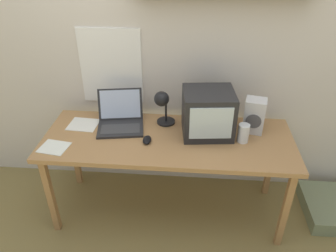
% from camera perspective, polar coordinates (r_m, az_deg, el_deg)
% --- Properties ---
extents(ground_plane, '(12.00, 12.00, 0.00)m').
position_cam_1_polar(ground_plane, '(2.85, 0.00, -14.22)').
color(ground_plane, olive).
extents(back_wall, '(5.60, 0.24, 2.60)m').
position_cam_1_polar(back_wall, '(2.53, 1.11, 14.98)').
color(back_wall, silver).
rests_on(back_wall, ground_plane).
extents(corner_desk, '(1.82, 0.68, 0.72)m').
position_cam_1_polar(corner_desk, '(2.41, 0.00, -3.21)').
color(corner_desk, '#A87849').
rests_on(corner_desk, ground_plane).
extents(crt_monitor, '(0.39, 0.36, 0.33)m').
position_cam_1_polar(crt_monitor, '(2.37, 6.97, 2.26)').
color(crt_monitor, '#232326').
rests_on(crt_monitor, corner_desk).
extents(laptop, '(0.39, 0.38, 0.25)m').
position_cam_1_polar(laptop, '(2.52, -8.28, 1.44)').
color(laptop, '#232326').
rests_on(laptop, corner_desk).
extents(desk_lamp, '(0.15, 0.19, 0.29)m').
position_cam_1_polar(desk_lamp, '(2.42, -0.96, 3.99)').
color(desk_lamp, black).
rests_on(desk_lamp, corner_desk).
extents(juice_glass, '(0.08, 0.08, 0.14)m').
position_cam_1_polar(juice_glass, '(2.37, 12.99, -1.36)').
color(juice_glass, white).
rests_on(juice_glass, corner_desk).
extents(space_heater, '(0.17, 0.16, 0.26)m').
position_cam_1_polar(space_heater, '(2.47, 14.80, 1.77)').
color(space_heater, silver).
rests_on(space_heater, corner_desk).
extents(computer_mouse, '(0.06, 0.11, 0.03)m').
position_cam_1_polar(computer_mouse, '(2.33, -3.67, -2.42)').
color(computer_mouse, black).
rests_on(computer_mouse, corner_desk).
extents(printed_handout, '(0.23, 0.21, 0.00)m').
position_cam_1_polar(printed_handout, '(2.61, -14.52, 0.26)').
color(printed_handout, white).
rests_on(printed_handout, corner_desk).
extents(open_notebook, '(0.21, 0.19, 0.00)m').
position_cam_1_polar(open_notebook, '(2.41, -19.23, -3.53)').
color(open_notebook, white).
rests_on(open_notebook, corner_desk).
extents(floor_cushion, '(0.51, 0.51, 0.12)m').
position_cam_1_polar(floor_cushion, '(3.10, 27.19, -12.55)').
color(floor_cushion, gray).
rests_on(floor_cushion, ground_plane).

